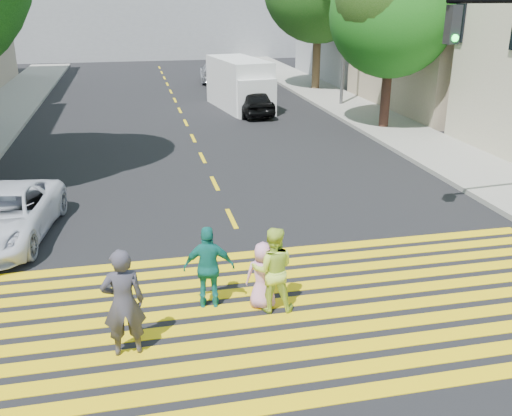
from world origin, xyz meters
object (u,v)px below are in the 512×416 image
object	(u,v)px
dark_car_near	(252,101)
white_van	(241,86)
pedestrian_child	(263,275)
white_sedan	(4,215)
silver_car	(214,72)
pedestrian_woman	(273,269)
dark_car_parked	(253,79)
pedestrian_man	(123,303)
pedestrian_extra	(209,268)
tree_right_near	(393,7)

from	to	relation	value
dark_car_near	white_van	bearing A→B (deg)	-85.40
pedestrian_child	white_van	distance (m)	19.50
white_sedan	silver_car	world-z (taller)	silver_car
pedestrian_woman	dark_car_parked	world-z (taller)	pedestrian_woman
pedestrian_man	pedestrian_extra	xyz separation A→B (m)	(1.52, 1.19, -0.13)
dark_car_parked	white_van	xyz separation A→B (m)	(-1.89, -5.97, 0.53)
pedestrian_extra	dark_car_parked	bearing A→B (deg)	-94.76
tree_right_near	white_van	bearing A→B (deg)	131.41
tree_right_near	dark_car_near	distance (m)	7.84
pedestrian_woman	dark_car_near	distance (m)	18.10
pedestrian_man	silver_car	bearing A→B (deg)	-104.59
pedestrian_man	pedestrian_woman	distance (m)	2.76
silver_car	white_van	xyz separation A→B (m)	(-0.02, -9.65, 0.54)
pedestrian_man	white_sedan	xyz separation A→B (m)	(-2.76, 5.29, -0.32)
pedestrian_child	white_van	world-z (taller)	white_van
pedestrian_man	white_sedan	bearing A→B (deg)	-66.11
pedestrian_child	silver_car	world-z (taller)	pedestrian_child
pedestrian_man	silver_car	size ratio (longest dim) A/B	0.43
pedestrian_child	tree_right_near	bearing A→B (deg)	-111.77
pedestrian_child	dark_car_near	world-z (taller)	dark_car_near
pedestrian_man	white_van	distance (m)	20.99
tree_right_near	pedestrian_woman	distance (m)	16.38
pedestrian_woman	dark_car_near	size ratio (longest dim) A/B	0.43
tree_right_near	pedestrian_child	size ratio (longest dim) A/B	5.74
tree_right_near	pedestrian_child	world-z (taller)	tree_right_near
pedestrian_man	pedestrian_child	bearing A→B (deg)	-162.17
pedestrian_man	pedestrian_extra	size ratio (longest dim) A/B	1.16
silver_car	dark_car_parked	world-z (taller)	dark_car_parked
pedestrian_woman	pedestrian_child	bearing A→B (deg)	-28.51
pedestrian_man	white_van	xyz separation A→B (m)	(5.74, 20.19, 0.24)
pedestrian_extra	silver_car	world-z (taller)	pedestrian_extra
pedestrian_extra	dark_car_near	world-z (taller)	pedestrian_extra
pedestrian_child	white_van	size ratio (longest dim) A/B	0.24
pedestrian_child	white_sedan	world-z (taller)	pedestrian_child
pedestrian_woman	pedestrian_extra	xyz separation A→B (m)	(-1.11, 0.35, -0.02)
pedestrian_extra	white_van	bearing A→B (deg)	-93.53
tree_right_near	pedestrian_extra	world-z (taller)	tree_right_near
dark_car_near	white_van	distance (m)	1.66
tree_right_near	white_van	xyz separation A→B (m)	(-5.15, 5.84, -3.82)
white_sedan	white_van	bearing A→B (deg)	68.13
dark_car_parked	tree_right_near	bearing A→B (deg)	-71.61
pedestrian_woman	white_van	bearing A→B (deg)	-87.75
white_van	tree_right_near	bearing A→B (deg)	-57.19
white_sedan	dark_car_parked	xyz separation A→B (m)	(10.40, 20.87, 0.03)
silver_car	dark_car_parked	bearing A→B (deg)	123.29
dark_car_near	white_van	size ratio (longest dim) A/B	0.69
pedestrian_extra	white_van	world-z (taller)	white_van
white_sedan	pedestrian_man	bearing A→B (deg)	-54.59
pedestrian_man	dark_car_near	distance (m)	19.57
pedestrian_man	silver_car	distance (m)	30.39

